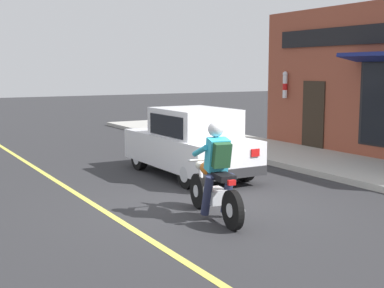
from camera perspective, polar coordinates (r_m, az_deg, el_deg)
name	(u,v)px	position (r m, az deg, el deg)	size (l,w,h in m)	color
ground_plane	(208,205)	(9.79, 1.74, -6.49)	(80.00, 80.00, 0.00)	#2B2B2D
sidewalk_curb	(298,156)	(14.96, 11.25, -1.31)	(2.60, 22.00, 0.14)	#ADAAA3
lane_stripe	(62,185)	(11.76, -13.67, -4.24)	(0.12, 19.80, 0.01)	#D1C64C
motorcycle_with_rider	(215,178)	(8.77, 2.49, -3.67)	(0.65, 2.01, 1.62)	black
car_hatchback	(190,143)	(12.29, -0.17, 0.12)	(1.65, 3.78, 1.57)	black
traffic_cone	(229,136)	(16.25, 3.95, 0.84)	(0.36, 0.36, 0.60)	black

